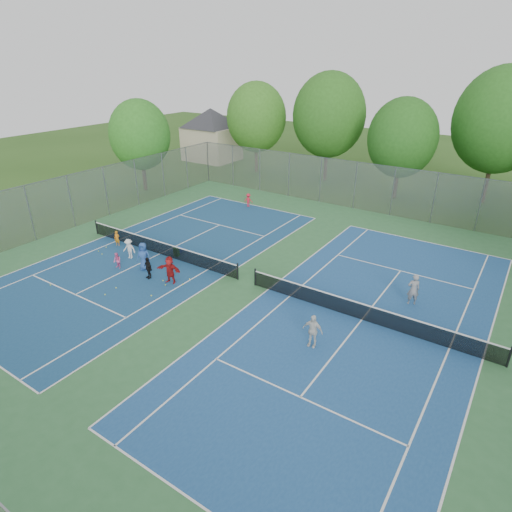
{
  "coord_description": "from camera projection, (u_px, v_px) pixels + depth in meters",
  "views": [
    {
      "loc": [
        12.55,
        -17.77,
        11.91
      ],
      "look_at": [
        0.0,
        1.0,
        1.3
      ],
      "focal_mm": 30.0,
      "sensor_mm": 36.0,
      "label": 1
    }
  ],
  "objects": [
    {
      "name": "ground",
      "position": [
        246.0,
        282.0,
        24.75
      ],
      "size": [
        120.0,
        120.0,
        0.0
      ],
      "primitive_type": "plane",
      "color": "#2A4F18",
      "rests_on": "ground"
    },
    {
      "name": "court_pad",
      "position": [
        246.0,
        282.0,
        24.75
      ],
      "size": [
        32.0,
        32.0,
        0.01
      ],
      "primitive_type": "cube",
      "color": "#316739",
      "rests_on": "ground"
    },
    {
      "name": "court_left",
      "position": [
        160.0,
        254.0,
        28.27
      ],
      "size": [
        10.97,
        23.77,
        0.01
      ],
      "primitive_type": "cube",
      "color": "navy",
      "rests_on": "court_pad"
    },
    {
      "name": "court_right",
      "position": [
        362.0,
        320.0,
        21.22
      ],
      "size": [
        10.97,
        23.77,
        0.01
      ],
      "primitive_type": "cube",
      "color": "navy",
      "rests_on": "court_pad"
    },
    {
      "name": "net_left",
      "position": [
        159.0,
        248.0,
        28.08
      ],
      "size": [
        12.87,
        0.1,
        0.91
      ],
      "primitive_type": "cube",
      "color": "black",
      "rests_on": "ground"
    },
    {
      "name": "net_right",
      "position": [
        363.0,
        312.0,
        21.04
      ],
      "size": [
        12.87,
        0.1,
        0.91
      ],
      "primitive_type": "cube",
      "color": "black",
      "rests_on": "ground"
    },
    {
      "name": "fence_north",
      "position": [
        355.0,
        186.0,
        35.94
      ],
      "size": [
        32.0,
        0.1,
        4.0
      ],
      "primitive_type": "cube",
      "color": "gray",
      "rests_on": "ground"
    },
    {
      "name": "fence_west",
      "position": [
        71.0,
        202.0,
        31.95
      ],
      "size": [
        0.1,
        32.0,
        4.0
      ],
      "primitive_type": "cube",
      "rotation": [
        0.0,
        0.0,
        1.57
      ],
      "color": "gray",
      "rests_on": "ground"
    },
    {
      "name": "house",
      "position": [
        211.0,
        125.0,
        52.09
      ],
      "size": [
        11.03,
        11.03,
        7.3
      ],
      "color": "#B7A88C",
      "rests_on": "ground"
    },
    {
      "name": "tree_nw",
      "position": [
        256.0,
        117.0,
        45.84
      ],
      "size": [
        6.4,
        6.4,
        9.58
      ],
      "color": "#443326",
      "rests_on": "ground"
    },
    {
      "name": "tree_nl",
      "position": [
        329.0,
        115.0,
        42.29
      ],
      "size": [
        7.2,
        7.2,
        10.69
      ],
      "color": "#443326",
      "rests_on": "ground"
    },
    {
      "name": "tree_nc",
      "position": [
        402.0,
        138.0,
        37.25
      ],
      "size": [
        6.0,
        6.0,
        8.85
      ],
      "color": "#443326",
      "rests_on": "ground"
    },
    {
      "name": "tree_nr",
      "position": [
        501.0,
        121.0,
        35.29
      ],
      "size": [
        7.6,
        7.6,
        11.42
      ],
      "color": "#443326",
      "rests_on": "ground"
    },
    {
      "name": "tree_side_w",
      "position": [
        140.0,
        135.0,
        39.61
      ],
      "size": [
        5.6,
        5.6,
        8.47
      ],
      "color": "#443326",
      "rests_on": "ground"
    },
    {
      "name": "ball_crate",
      "position": [
        178.0,
        250.0,
        28.45
      ],
      "size": [
        0.44,
        0.44,
        0.34
      ],
      "primitive_type": "cube",
      "rotation": [
        0.0,
        0.0,
        -0.11
      ],
      "color": "blue",
      "rests_on": "ground"
    },
    {
      "name": "ball_hopper",
      "position": [
        176.0,
        252.0,
        27.88
      ],
      "size": [
        0.37,
        0.37,
        0.59
      ],
      "primitive_type": "cube",
      "rotation": [
        0.0,
        0.0,
        0.25
      ],
      "color": "green",
      "rests_on": "ground"
    },
    {
      "name": "student_a",
      "position": [
        117.0,
        238.0,
        29.32
      ],
      "size": [
        0.45,
        0.37,
        1.07
      ],
      "primitive_type": "imported",
      "rotation": [
        0.0,
        0.0,
        0.34
      ],
      "color": "orange",
      "rests_on": "ground"
    },
    {
      "name": "student_b",
      "position": [
        117.0,
        261.0,
        26.16
      ],
      "size": [
        0.55,
        0.45,
        1.04
      ],
      "primitive_type": "imported",
      "rotation": [
        0.0,
        0.0,
        -0.12
      ],
      "color": "#E75A97",
      "rests_on": "ground"
    },
    {
      "name": "student_c",
      "position": [
        129.0,
        249.0,
        27.42
      ],
      "size": [
        0.96,
        0.71,
        1.33
      ],
      "primitive_type": "imported",
      "rotation": [
        0.0,
        0.0,
        0.27
      ],
      "color": "silver",
      "rests_on": "ground"
    },
    {
      "name": "student_d",
      "position": [
        148.0,
        268.0,
        24.96
      ],
      "size": [
        0.84,
        0.51,
        1.34
      ],
      "primitive_type": "imported",
      "rotation": [
        0.0,
        0.0,
        -0.25
      ],
      "color": "black",
      "rests_on": "ground"
    },
    {
      "name": "student_e",
      "position": [
        144.0,
        256.0,
        25.9
      ],
      "size": [
        1.01,
        0.84,
        1.76
      ],
      "primitive_type": "imported",
      "rotation": [
        0.0,
        0.0,
        0.39
      ],
      "color": "#274B90",
      "rests_on": "ground"
    },
    {
      "name": "student_f",
      "position": [
        170.0,
        270.0,
        24.41
      ],
      "size": [
        1.58,
        0.77,
        1.64
      ],
      "primitive_type": "imported",
      "rotation": [
        0.0,
        0.0,
        0.2
      ],
      "color": "maroon",
      "rests_on": "ground"
    },
    {
      "name": "child_far_baseline",
      "position": [
        248.0,
        200.0,
        36.94
      ],
      "size": [
        0.82,
        0.56,
        1.17
      ],
      "primitive_type": "imported",
      "rotation": [
        0.0,
        0.0,
        3.32
      ],
      "color": "red",
      "rests_on": "ground"
    },
    {
      "name": "instructor",
      "position": [
        413.0,
        290.0,
        22.24
      ],
      "size": [
        0.76,
        0.67,
        1.74
      ],
      "primitive_type": "imported",
      "rotation": [
        0.0,
        0.0,
        3.65
      ],
      "color": "gray",
      "rests_on": "ground"
    },
    {
      "name": "teen_court_b",
      "position": [
        313.0,
        331.0,
        19.02
      ],
      "size": [
        0.99,
        0.49,
        1.62
      ],
      "primitive_type": "imported",
      "rotation": [
        0.0,
        0.0,
        0.1
      ],
      "color": "silver",
      "rests_on": "ground"
    },
    {
      "name": "tennis_ball_0",
      "position": [
        51.0,
        285.0,
        24.38
      ],
      "size": [
        0.07,
        0.07,
        0.07
      ],
      "primitive_type": "sphere",
      "color": "#AFC82E",
      "rests_on": "ground"
    },
    {
      "name": "tennis_ball_1",
      "position": [
        165.0,
        285.0,
        24.38
      ],
      "size": [
        0.07,
        0.07,
        0.07
      ],
      "primitive_type": "sphere",
      "color": "#C5DA32",
      "rests_on": "ground"
    },
    {
      "name": "tennis_ball_2",
      "position": [
        151.0,
        296.0,
        23.29
      ],
      "size": [
        0.07,
        0.07,
        0.07
      ],
      "primitive_type": "sphere",
      "color": "#E2EF37",
      "rests_on": "ground"
    },
    {
      "name": "tennis_ball_3",
      "position": [
        105.0,
        295.0,
        23.4
      ],
      "size": [
        0.07,
        0.07,
        0.07
      ],
      "primitive_type": "sphere",
      "color": "#DFF238",
      "rests_on": "ground"
    },
    {
      "name": "tennis_ball_4",
      "position": [
        102.0,
        254.0,
        28.17
      ],
      "size": [
        0.07,
        0.07,
        0.07
      ],
      "primitive_type": "sphere",
      "color": "#B1CA2F",
      "rests_on": "ground"
    },
    {
      "name": "tennis_ball_5",
      "position": [
        98.0,
        251.0,
        28.57
      ],
      "size": [
        0.07,
        0.07,
        0.07
      ],
      "primitive_type": "sphere",
      "color": "#ACC72E",
      "rests_on": "ground"
    },
    {
      "name": "tennis_ball_6",
      "position": [
        116.0,
        288.0,
        24.08
      ],
      "size": [
        0.07,
        0.07,
        0.07
      ],
      "primitive_type": "sphere",
      "color": "#E9F438",
      "rests_on": "ground"
    },
    {
      "name": "tennis_ball_7",
      "position": [
        190.0,
        279.0,
        25.02
      ],
      "size": [
        0.07,
        0.07,
        0.07
      ],
      "primitive_type": "sphere",
      "color": "#EFF037",
      "rests_on": "ground"
    },
    {
      "name": "tennis_ball_8",
      "position": [
        163.0,
        281.0,
        24.85
      ],
      "size": [
        0.07,
        0.07,
        0.07
      ],
      "primitive_type": "sphere",
      "color": "yellow",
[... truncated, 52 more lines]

